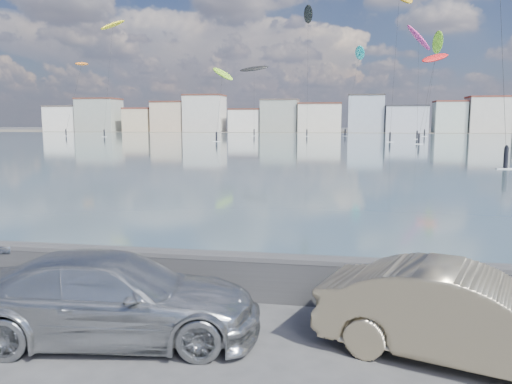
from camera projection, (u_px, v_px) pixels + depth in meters
ground at (157, 352)px, 8.43m from camera, size 700.00×700.00×0.00m
bay_water at (328, 142)px, 97.69m from camera, size 500.00×177.00×0.00m
far_shore_strip at (336, 132)px, 203.53m from camera, size 500.00×60.00×0.00m
seawall at (201, 272)px, 10.99m from camera, size 400.00×0.36×1.08m
far_buildings at (339, 116)px, 188.81m from camera, size 240.79×13.26×14.60m
car_silver at (113, 297)px, 8.87m from camera, size 5.51×2.91×1.52m
car_champagne at (464, 315)px, 8.02m from camera, size 4.92×3.03×1.53m
kitesurfer_0 at (435, 59)px, 93.12m from camera, size 7.92×13.27×17.54m
kitesurfer_1 at (438, 43)px, 138.31m from camera, size 6.48×14.95×29.01m
kitesurfer_2 at (222, 75)px, 109.69m from camera, size 6.85×16.57×16.52m
kitesurfer_4 at (308, 16)px, 136.48m from camera, size 3.01×11.34×35.25m
kitesurfer_6 at (254, 69)px, 150.74m from camera, size 9.22×17.50×21.51m
kitesurfer_8 at (113, 26)px, 133.16m from camera, size 5.69×11.88×32.14m
kitesurfer_10 at (419, 39)px, 119.53m from camera, size 8.39×15.41×27.28m
kitesurfer_14 at (82, 65)px, 149.27m from camera, size 4.69×18.80×22.29m
kitesurfer_16 at (360, 54)px, 149.70m from camera, size 6.13×21.52×26.70m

